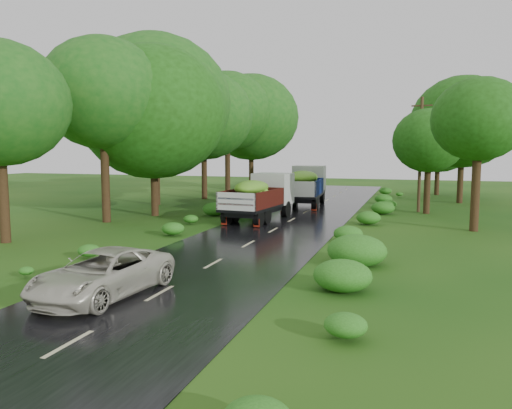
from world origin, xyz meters
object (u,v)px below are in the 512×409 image
at_px(car, 103,274).
at_px(utility_pole, 420,153).
at_px(truck_near, 261,194).
at_px(truck_far, 305,184).

distance_m(car, utility_pole, 24.93).
height_order(truck_near, car, truck_near).
bearing_deg(truck_near, truck_far, 88.63).
relative_size(truck_near, car, 1.41).
height_order(truck_far, car, truck_far).
height_order(truck_near, truck_far, truck_far).
distance_m(truck_far, utility_pole, 8.40).
bearing_deg(utility_pole, truck_far, -178.93).
xyz_separation_m(truck_near, utility_pole, (8.94, 6.90, 2.40)).
bearing_deg(utility_pole, car, -101.16).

